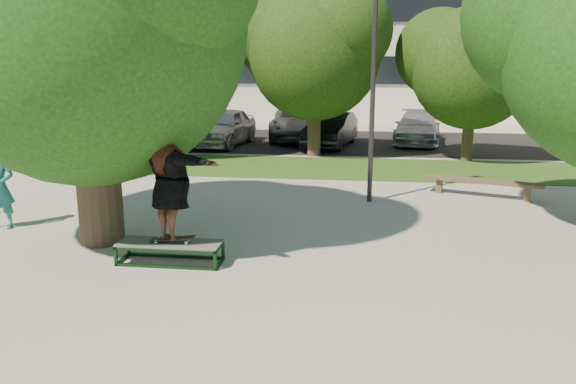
# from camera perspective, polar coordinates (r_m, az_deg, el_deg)

# --- Properties ---
(ground) EXTENTS (120.00, 120.00, 0.00)m
(ground) POSITION_cam_1_polar(r_m,az_deg,el_deg) (9.57, 2.53, -7.91)
(ground) COLOR gray
(ground) RESTS_ON ground
(grass_strip) EXTENTS (30.00, 4.00, 0.02)m
(grass_strip) POSITION_cam_1_polar(r_m,az_deg,el_deg) (18.73, 8.09, 2.38)
(grass_strip) COLOR #1C4112
(grass_strip) RESTS_ON ground
(asphalt_strip) EXTENTS (40.00, 8.00, 0.01)m
(asphalt_strip) POSITION_cam_1_polar(r_m,az_deg,el_deg) (25.16, 5.68, 5.13)
(asphalt_strip) COLOR black
(asphalt_strip) RESTS_ON ground
(tree_left) EXTENTS (6.96, 5.95, 7.12)m
(tree_left) POSITION_cam_1_polar(r_m,az_deg,el_deg) (11.25, -20.14, 17.38)
(tree_left) COLOR #38281E
(tree_left) RESTS_ON ground
(bg_tree_left) EXTENTS (5.28, 4.51, 5.77)m
(bg_tree_left) POSITION_cam_1_polar(r_m,az_deg,el_deg) (21.28, -13.04, 13.52)
(bg_tree_left) COLOR #38281E
(bg_tree_left) RESTS_ON ground
(bg_tree_mid) EXTENTS (5.76, 4.92, 6.24)m
(bg_tree_mid) POSITION_cam_1_polar(r_m,az_deg,el_deg) (21.08, 2.55, 14.61)
(bg_tree_mid) COLOR #38281E
(bg_tree_mid) RESTS_ON ground
(bg_tree_right) EXTENTS (5.04, 4.31, 5.43)m
(bg_tree_right) POSITION_cam_1_polar(r_m,az_deg,el_deg) (20.82, 18.08, 12.57)
(bg_tree_right) COLOR #38281E
(bg_tree_right) RESTS_ON ground
(lamppost) EXTENTS (0.25, 0.15, 6.11)m
(lamppost) POSITION_cam_1_polar(r_m,az_deg,el_deg) (13.92, 8.67, 11.76)
(lamppost) COLOR #2D2D30
(lamppost) RESTS_ON ground
(grind_box) EXTENTS (1.80, 0.60, 0.38)m
(grind_box) POSITION_cam_1_polar(r_m,az_deg,el_deg) (10.04, -11.88, -6.02)
(grind_box) COLOR black
(grind_box) RESTS_ON ground
(skater_rig) EXTENTS (2.27, 1.43, 1.88)m
(skater_rig) POSITION_cam_1_polar(r_m,az_deg,el_deg) (9.72, -11.90, 0.45)
(skater_rig) COLOR white
(skater_rig) RESTS_ON grind_box
(bench) EXTENTS (2.95, 1.39, 0.46)m
(bench) POSITION_cam_1_polar(r_m,az_deg,el_deg) (15.42, 19.14, 0.93)
(bench) COLOR brown
(bench) RESTS_ON ground
(car_silver_a) EXTENTS (2.38, 4.81, 1.58)m
(car_silver_a) POSITION_cam_1_polar(r_m,az_deg,el_deg) (23.93, -6.65, 6.60)
(car_silver_a) COLOR #B2B3B8
(car_silver_a) RESTS_ON asphalt_strip
(car_dark) EXTENTS (2.22, 4.48, 1.41)m
(car_dark) POSITION_cam_1_polar(r_m,az_deg,el_deg) (23.50, 4.37, 6.32)
(car_dark) COLOR black
(car_dark) RESTS_ON asphalt_strip
(car_grey) EXTENTS (3.06, 5.84, 1.57)m
(car_grey) POSITION_cam_1_polar(r_m,az_deg,el_deg) (25.70, 1.26, 7.10)
(car_grey) COLOR slate
(car_grey) RESTS_ON asphalt_strip
(car_silver_b) EXTENTS (2.44, 4.84, 1.35)m
(car_silver_b) POSITION_cam_1_polar(r_m,az_deg,el_deg) (25.15, 13.02, 6.39)
(car_silver_b) COLOR #B7B6BB
(car_silver_b) RESTS_ON asphalt_strip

